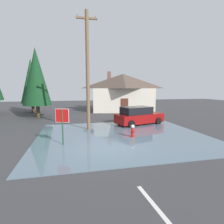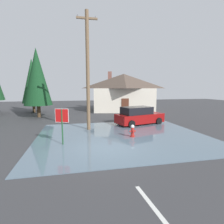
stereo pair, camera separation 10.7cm
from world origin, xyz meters
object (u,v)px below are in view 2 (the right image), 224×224
at_px(utility_pole, 88,70).
at_px(stop_sign_near, 62,119).
at_px(parked_car, 139,116).
at_px(fire_hydrant, 133,131).
at_px(house, 123,92).
at_px(pine_tree_far_center, 32,81).
at_px(pine_tree_mid_left, 37,77).

bearing_deg(utility_pole, stop_sign_near, -117.00).
height_order(utility_pole, parked_car, utility_pole).
distance_m(stop_sign_near, utility_pole, 5.16).
xyz_separation_m(stop_sign_near, parked_car, (6.60, 4.84, -0.77)).
height_order(stop_sign_near, fire_hydrant, stop_sign_near).
relative_size(house, pine_tree_far_center, 1.42).
xyz_separation_m(stop_sign_near, house, (8.15, 15.59, 1.31)).
bearing_deg(stop_sign_near, pine_tree_mid_left, 106.51).
relative_size(pine_tree_mid_left, pine_tree_far_center, 1.07).
height_order(fire_hydrant, utility_pole, utility_pole).
distance_m(parked_car, pine_tree_far_center, 16.22).
height_order(fire_hydrant, parked_car, parked_car).
bearing_deg(fire_hydrant, pine_tree_mid_left, 126.96).
height_order(utility_pole, pine_tree_mid_left, utility_pole).
relative_size(utility_pole, house, 0.88).
bearing_deg(house, pine_tree_far_center, 179.03).
bearing_deg(utility_pole, pine_tree_far_center, 118.55).
relative_size(stop_sign_near, parked_car, 0.45).
bearing_deg(parked_car, pine_tree_mid_left, 147.25).
xyz_separation_m(stop_sign_near, utility_pole, (1.84, 3.60, 3.21)).
xyz_separation_m(utility_pole, parked_car, (4.77, 1.23, -3.98)).
bearing_deg(stop_sign_near, parked_car, 36.22).
xyz_separation_m(house, pine_tree_far_center, (-12.95, 0.22, 1.47)).
distance_m(stop_sign_near, parked_car, 8.22).
distance_m(stop_sign_near, pine_tree_far_center, 16.75).
relative_size(parked_car, pine_tree_far_center, 0.65).
bearing_deg(house, stop_sign_near, -117.59).
relative_size(parked_car, pine_tree_mid_left, 0.61).
height_order(stop_sign_near, parked_car, stop_sign_near).
relative_size(house, parked_car, 2.17).
relative_size(stop_sign_near, house, 0.21).
relative_size(fire_hydrant, house, 0.08).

